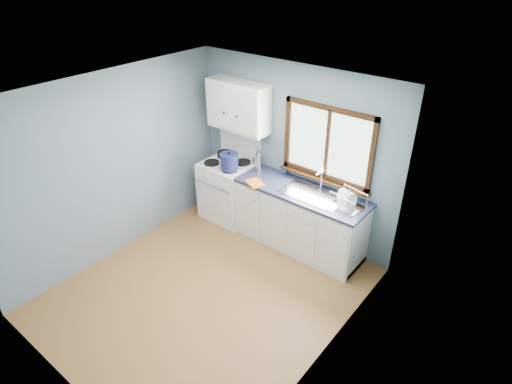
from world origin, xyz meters
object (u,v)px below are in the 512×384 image
Objects in this scene: gas_range at (229,188)px; skillet at (225,153)px; base_cabinets at (299,222)px; thermos at (258,162)px; dish_rack at (347,202)px; sink at (312,198)px; utensil_crock at (257,161)px; stockpot at (229,161)px.

skillet is at bearing 141.64° from gas_range.
base_cabinets is at bearing -12.20° from skillet.
thermos is at bearing 174.75° from base_cabinets.
gas_range is 4.25× the size of thermos.
dish_rack is at bearing -10.05° from skillet.
sink is 1.00m from thermos.
gas_range is 0.67m from utensil_crock.
skillet is 0.49m from stockpot.
sink is 2.63× the size of thermos.
gas_range is at bearing -149.71° from utensil_crock.
sink is at bearing -10.53° from utensil_crock.
sink is 2.18× the size of utensil_crock.
thermos is (0.34, 0.25, 0.00)m from stockpot.
utensil_crock reaches higher than thermos.
skillet is at bearing -172.78° from utensil_crock.
stockpot is (-1.13, -0.18, 0.67)m from base_cabinets.
stockpot reaches higher than base_cabinets.
utensil_crock is at bearing 61.69° from stockpot.
stockpot reaches higher than sink.
dish_rack is at bearing -1.96° from thermos.
gas_range is 1.31m from base_cabinets.
thermos reaches higher than dish_rack.
stockpot is 0.44m from utensil_crock.
stockpot is at bearing -47.28° from skillet.
base_cabinets is at bearing -166.08° from dish_rack.
thermos is at bearing -170.00° from dish_rack.
gas_range is at bearing -166.84° from dish_rack.
utensil_crock is at bearing -174.56° from dish_rack.
gas_range reaches higher than stockpot.
utensil_crock is (0.21, 0.38, -0.08)m from stockpot.
utensil_crock is 1.60m from dish_rack.
skillet reaches higher than base_cabinets.
utensil_crock reaches higher than base_cabinets.
dish_rack is at bearing 6.36° from stockpot.
utensil_crock is at bearing 0.06° from skillet.
gas_range reaches higher than utensil_crock.
base_cabinets is at bearing 0.82° from gas_range.
gas_range is 3.52× the size of utensil_crock.
base_cabinets is 5.78× the size of thermos.
skillet is 1.16× the size of stockpot.
dish_rack is (1.80, 0.20, -0.11)m from stockpot.
stockpot is at bearing -41.91° from gas_range.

